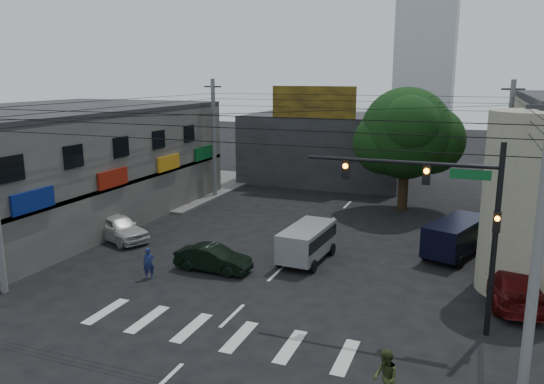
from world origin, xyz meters
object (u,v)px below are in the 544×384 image
Objects in this scene: traffic_gantry at (448,205)px; pedestrian_olive at (385,378)px; utility_pole_far_left at (214,139)px; street_tree at (406,134)px; traffic_officer at (149,263)px; utility_pole_near_right at (538,248)px; navy_van at (456,238)px; maroon_sedan at (512,286)px; dark_sedan at (213,258)px; white_compact at (118,228)px; utility_pole_far_right at (507,153)px; silver_minivan at (307,244)px.

traffic_gantry is 7.05m from pedestrian_olive.
pedestrian_olive is at bearing -52.92° from utility_pole_far_left.
street_tree is 5.83× the size of traffic_officer.
navy_van is (-2.50, 12.37, -3.63)m from utility_pole_near_right.
utility_pole_far_left is 17.96m from traffic_officer.
street_tree is at bearing 161.40° from pedestrian_olive.
utility_pole_near_right is at bearing 81.01° from maroon_sedan.
traffic_gantry is at bearing -35.82° from traffic_officer.
pedestrian_olive is at bearing -127.80° from dark_sedan.
utility_pole_far_left is 12.90m from white_compact.
utility_pole_far_right is 1.72× the size of maroon_sedan.
street_tree is 13.90m from silver_minivan.
navy_van is at bearing 149.77° from pedestrian_olive.
silver_minivan is (-3.16, -12.74, -4.56)m from street_tree.
utility_pole_far_right reaches higher than dark_sedan.
dark_sedan is (-10.86, 2.25, -4.20)m from traffic_gantry.
pedestrian_olive is (17.17, -22.72, -3.73)m from utility_pole_far_left.
silver_minivan is at bearing 136.06° from navy_van.
utility_pole_far_right is (6.50, -1.00, -0.87)m from street_tree.
street_tree is 1.68× the size of navy_van.
traffic_gantry is at bearing 143.60° from pedestrian_olive.
silver_minivan reaches higher than white_compact.
maroon_sedan is 3.09× the size of pedestrian_olive.
utility_pole_far_left reaches higher than white_compact.
maroon_sedan is 16.22m from traffic_officer.
dark_sedan is at bearing 5.80° from traffic_officer.
utility_pole_far_right reaches higher than street_tree.
utility_pole_far_right is at bearing 0.00° from utility_pole_far_left.
utility_pole_far_right is at bearing -37.61° from white_compact.
maroon_sedan is (13.54, 1.23, 0.11)m from dark_sedan.
navy_van is at bearing -107.08° from utility_pole_far_right.
pedestrian_olive is (2.67, -23.72, -4.61)m from street_tree.
white_compact reaches higher than maroon_sedan.
maroon_sedan is (6.50, -14.53, -4.73)m from street_tree.
street_tree reaches higher than pedestrian_olive.
traffic_officer is 13.45m from pedestrian_olive.
maroon_sedan is 9.96m from pedestrian_olive.
traffic_gantry reaches higher than white_compact.
traffic_gantry is at bearing -78.01° from street_tree.
white_compact is at bearing 158.71° from utility_pole_near_right.
silver_minivan is (-9.66, 1.78, 0.18)m from maroon_sedan.
utility_pole_far_right reaches higher than pedestrian_olive.
traffic_officer is (-9.40, -17.78, -4.73)m from street_tree.
white_compact is at bearing 73.45° from dark_sedan.
silver_minivan is 12.43m from pedestrian_olive.
navy_van is (18.50, 4.18, 0.21)m from white_compact.
street_tree reaches higher than traffic_officer.
utility_pole_far_left is at bearing 135.69° from utility_pole_near_right.
white_compact is at bearing -146.24° from pedestrian_olive.
utility_pole_far_left is at bearing 47.65° from silver_minivan.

